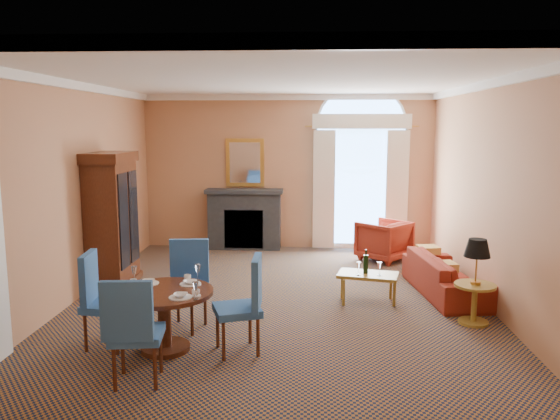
# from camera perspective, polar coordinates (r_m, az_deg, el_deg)

# --- Properties ---
(ground) EXTENTS (7.50, 7.50, 0.00)m
(ground) POSITION_cam_1_polar(r_m,az_deg,el_deg) (8.07, -0.19, -9.71)
(ground) COLOR #13203E
(ground) RESTS_ON ground
(room_envelope) EXTENTS (6.04, 7.52, 3.45)m
(room_envelope) POSITION_cam_1_polar(r_m,az_deg,el_deg) (8.32, -0.12, 8.44)
(room_envelope) COLOR tan
(room_envelope) RESTS_ON ground
(armoire) EXTENTS (0.62, 1.09, 2.15)m
(armoire) POSITION_cam_1_polar(r_m,az_deg,el_deg) (9.15, -17.17, -1.20)
(armoire) COLOR #3F1C0E
(armoire) RESTS_ON ground
(dining_table) EXTENTS (1.13, 1.13, 0.91)m
(dining_table) POSITION_cam_1_polar(r_m,az_deg,el_deg) (6.45, -12.01, -9.74)
(dining_table) COLOR #3F1C0E
(dining_table) RESTS_ON ground
(dining_chair_north) EXTENTS (0.60, 0.60, 1.12)m
(dining_chair_north) POSITION_cam_1_polar(r_m,az_deg,el_deg) (7.13, -9.71, -6.99)
(dining_chair_north) COLOR #275799
(dining_chair_north) RESTS_ON ground
(dining_chair_south) EXTENTS (0.56, 0.56, 1.12)m
(dining_chair_south) POSITION_cam_1_polar(r_m,az_deg,el_deg) (5.62, -15.17, -11.56)
(dining_chair_south) COLOR #275799
(dining_chair_south) RESTS_ON ground
(dining_chair_east) EXTENTS (0.63, 0.63, 1.12)m
(dining_chair_east) POSITION_cam_1_polar(r_m,az_deg,el_deg) (6.24, -3.52, -9.20)
(dining_chair_east) COLOR #275799
(dining_chair_east) RESTS_ON ground
(dining_chair_west) EXTENTS (0.57, 0.57, 1.12)m
(dining_chair_west) POSITION_cam_1_polar(r_m,az_deg,el_deg) (6.72, -18.37, -8.31)
(dining_chair_west) COLOR #275799
(dining_chair_west) RESTS_ON ground
(sofa) EXTENTS (1.02, 2.10, 0.59)m
(sofa) POSITION_cam_1_polar(r_m,az_deg,el_deg) (8.79, 16.99, -6.54)
(sofa) COLOR maroon
(sofa) RESTS_ON ground
(armchair) EXTENTS (1.18, 1.18, 0.77)m
(armchair) POSITION_cam_1_polar(r_m,az_deg,el_deg) (10.66, 10.79, -3.14)
(armchair) COLOR maroon
(armchair) RESTS_ON ground
(coffee_table) EXTENTS (0.94, 0.66, 0.79)m
(coffee_table) POSITION_cam_1_polar(r_m,az_deg,el_deg) (8.10, 9.17, -6.73)
(coffee_table) COLOR olive
(coffee_table) RESTS_ON ground
(side_table) EXTENTS (0.53, 0.53, 1.10)m
(side_table) POSITION_cam_1_polar(r_m,az_deg,el_deg) (7.52, 19.80, -5.98)
(side_table) COLOR olive
(side_table) RESTS_ON ground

